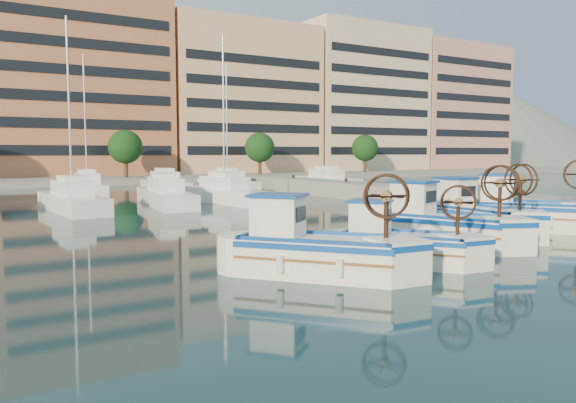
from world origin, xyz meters
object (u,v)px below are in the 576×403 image
Objects in this scene: fishing_boat_a at (314,248)px; fishing_boat_e at (524,210)px; fishing_boat_b at (400,242)px; fishing_boat_d at (476,215)px; fishing_boat_c at (441,224)px.

fishing_boat_a is 0.90× the size of fishing_boat_e.
fishing_boat_e is at bearing -20.61° from fishing_boat_b.
fishing_boat_b is 0.82× the size of fishing_boat_d.
fishing_boat_c reaches higher than fishing_boat_b.
fishing_boat_d is at bearing 143.99° from fishing_boat_e.
fishing_boat_d is at bearing -23.26° from fishing_boat_a.
fishing_boat_c is at bearing -11.44° from fishing_boat_b.
fishing_boat_e is at bearing -10.37° from fishing_boat_c.
fishing_boat_e is (10.30, 3.11, 0.19)m from fishing_boat_b.
fishing_boat_b is at bearing -157.49° from fishing_boat_d.
fishing_boat_b is 0.78× the size of fishing_boat_e.
fishing_boat_e is at bearing -1.11° from fishing_boat_d.
fishing_boat_b is at bearing 160.76° from fishing_boat_e.
fishing_boat_e is (3.20, 0.00, 0.04)m from fishing_boat_d.
fishing_boat_a is 0.91× the size of fishing_boat_c.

